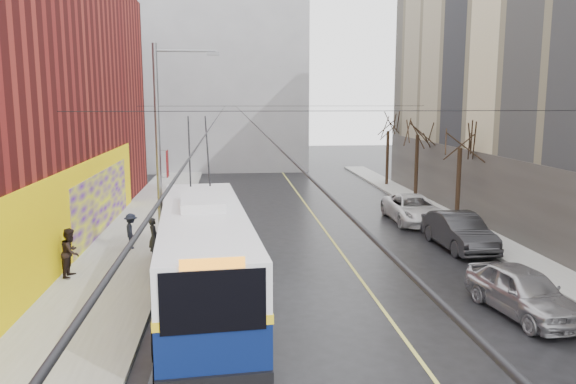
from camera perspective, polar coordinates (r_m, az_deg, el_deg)
The scene contains 20 objects.
ground at distance 15.21m, azimuth 7.97°, elevation -17.21°, with size 140.00×140.00×0.00m, color black.
sidewalk_left at distance 26.47m, azimuth -15.82°, elevation -5.69°, with size 4.00×60.00×0.15m, color gray.
sidewalk_right at distance 28.86m, azimuth 19.77°, elevation -4.65°, with size 2.00×60.00×0.15m, color gray.
lane_line at distance 28.44m, azimuth 4.17°, elevation -4.46°, with size 0.12×50.00×0.01m, color #BFB74C.
building_far at distance 58.28m, azimuth -8.65°, elevation 11.44°, with size 20.50×12.10×18.00m.
streetlight_pole at distance 23.43m, azimuth -12.67°, elevation 4.39°, with size 2.65×0.60×9.00m.
catenary_wires at distance 27.97m, azimuth -4.21°, elevation 8.23°, with size 18.00×60.00×0.22m.
tree_near at distance 31.76m, azimuth 17.15°, elevation 5.68°, with size 3.20×3.20×6.40m.
tree_mid at distance 38.28m, azimuth 13.07°, elevation 6.82°, with size 3.20×3.20×6.68m.
tree_far at distance 44.96m, azimuth 10.16°, elevation 7.11°, with size 3.20×3.20×6.57m.
puddle at distance 15.09m, azimuth -9.92°, elevation -17.47°, with size 1.94×3.68×0.01m, color black.
pigeons_flying at distance 23.09m, azimuth -4.60°, elevation 10.32°, with size 4.13×3.94×2.04m.
trolleybus at distance 19.11m, azimuth -8.51°, elevation -6.19°, with size 3.75×12.99×6.09m.
parked_car_a at distance 19.56m, azimuth 22.77°, elevation -9.27°, with size 1.83×4.55×1.55m, color #A09FA4.
parked_car_b at distance 26.96m, azimuth 16.96°, elevation -3.83°, with size 1.74×4.99×1.64m, color #252527.
parked_car_c at distance 32.11m, azimuth 12.59°, elevation -1.69°, with size 2.51×5.44×1.51m, color silver.
following_car at distance 31.66m, azimuth -6.99°, elevation -1.61°, with size 1.89×4.69×1.60m, color #A1A3A6.
pedestrian_a at distance 24.49m, azimuth -13.49°, elevation -4.54°, with size 0.63×0.41×1.72m, color black.
pedestrian_b at distance 22.85m, azimuth -21.21°, elevation -5.74°, with size 0.91×0.71×1.86m, color black.
pedestrian_c at distance 26.27m, azimuth -15.65°, elevation -3.83°, with size 1.03×0.59×1.59m, color black.
Camera 1 is at (-3.39, -13.19, 6.78)m, focal length 35.00 mm.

